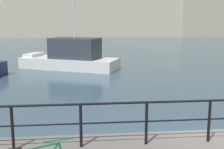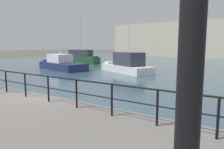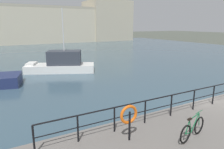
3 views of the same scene
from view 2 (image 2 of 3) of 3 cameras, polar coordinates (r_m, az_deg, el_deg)
ground_plane at (r=10.70m, az=-17.01°, el=-9.44°), size 240.00×240.00×0.00m
water_basin at (r=37.54m, az=21.74°, el=2.49°), size 80.00×60.00×0.01m
moored_red_daysailer at (r=28.49m, az=-13.33°, el=2.79°), size 8.11×4.60×5.18m
moored_green_narrowboat at (r=24.77m, az=3.98°, el=2.69°), size 7.69×5.30×6.76m
moored_small_launch at (r=38.06m, az=-9.72°, el=4.28°), size 9.67×4.48×7.84m
quay_railing at (r=8.46m, az=-13.35°, el=-3.03°), size 23.57×0.07×1.08m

